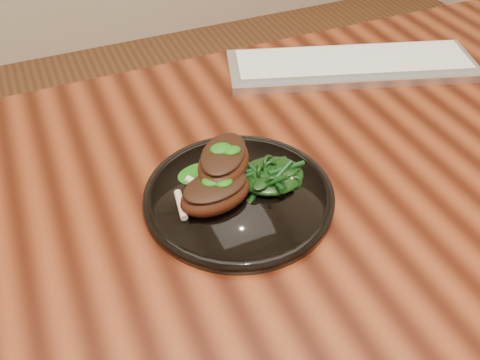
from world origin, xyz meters
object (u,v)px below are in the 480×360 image
Objects in this scene: desk at (257,224)px; keyboard at (352,65)px; lamb_chop_front at (215,192)px; plate at (239,196)px; greens_heap at (272,172)px.

desk is 0.40m from keyboard.
lamb_chop_front reaches higher than keyboard.
greens_heap is (0.05, 0.00, 0.02)m from plate.
greens_heap is at bearing 5.19° from plate.
lamb_chop_front is 0.47m from keyboard.
keyboard reaches higher than desk.
greens_heap reaches higher than desk.
desk is at bearing 20.09° from lamb_chop_front.
keyboard is (0.30, 0.25, -0.02)m from greens_heap.
lamb_chop_front reaches higher than plate.
plate is 0.05m from lamb_chop_front.
greens_heap reaches higher than keyboard.
desk is 13.72× the size of lamb_chop_front.
greens_heap is 0.19× the size of keyboard.
lamb_chop_front is (-0.08, -0.03, 0.12)m from desk.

